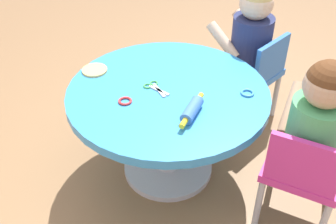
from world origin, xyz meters
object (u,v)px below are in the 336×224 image
(child_chair_left, at_px, (303,171))
(rolling_pin, at_px, (192,110))
(craft_table, at_px, (168,111))
(seated_child_right, at_px, (251,33))
(seated_child_left, at_px, (317,121))
(child_chair_right, at_px, (252,73))
(craft_scissors, at_px, (154,87))

(child_chair_left, bearing_deg, rolling_pin, 62.17)
(craft_table, relative_size, seated_child_right, 1.74)
(craft_table, distance_m, seated_child_left, 0.65)
(child_chair_right, height_order, rolling_pin, child_chair_right)
(seated_child_left, height_order, child_chair_right, seated_child_left)
(rolling_pin, bearing_deg, craft_scissors, 28.20)
(rolling_pin, bearing_deg, child_chair_right, -41.97)
(seated_child_right, bearing_deg, child_chair_left, 177.49)
(rolling_pin, bearing_deg, child_chair_left, -117.83)
(seated_child_left, bearing_deg, rolling_pin, 66.92)
(child_chair_right, distance_m, craft_scissors, 0.68)
(rolling_pin, distance_m, craft_scissors, 0.25)
(craft_table, relative_size, seated_child_left, 1.74)
(seated_child_left, height_order, craft_scissors, seated_child_left)
(seated_child_left, relative_size, rolling_pin, 2.50)
(seated_child_left, distance_m, craft_scissors, 0.69)
(child_chair_left, distance_m, seated_child_right, 0.81)
(craft_table, bearing_deg, child_chair_right, -58.03)
(child_chair_right, relative_size, craft_scissors, 3.78)
(child_chair_left, bearing_deg, seated_child_right, -2.51)
(child_chair_left, height_order, rolling_pin, child_chair_left)
(child_chair_left, height_order, seated_child_left, seated_child_left)
(craft_scissors, bearing_deg, child_chair_right, -62.66)
(child_chair_right, distance_m, seated_child_right, 0.23)
(seated_child_right, bearing_deg, craft_scissors, 120.79)
(child_chair_left, bearing_deg, child_chair_right, -4.39)
(craft_table, height_order, child_chair_right, child_chair_right)
(craft_table, height_order, child_chair_left, child_chair_left)
(seated_child_right, height_order, rolling_pin, seated_child_right)
(seated_child_right, distance_m, rolling_pin, 0.71)
(craft_table, xyz_separation_m, rolling_pin, (-0.19, -0.06, 0.14))
(seated_child_left, relative_size, craft_scissors, 3.59)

